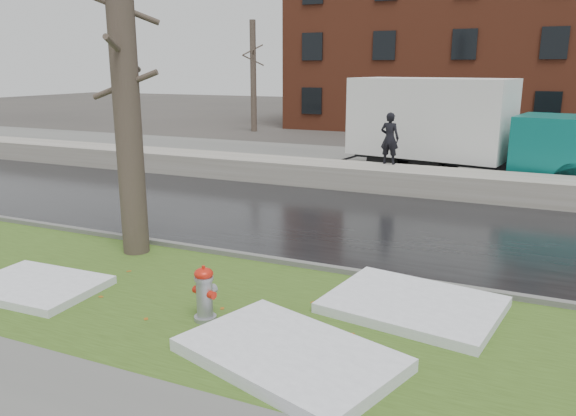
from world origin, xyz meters
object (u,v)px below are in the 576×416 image
at_px(tree, 126,88).
at_px(worker, 390,138).
at_px(box_truck, 461,127).
at_px(fire_hydrant, 205,291).

distance_m(tree, worker, 9.58).
bearing_deg(box_truck, worker, -120.70).
bearing_deg(worker, tree, 75.50).
height_order(fire_hydrant, tree, tree).
height_order(fire_hydrant, worker, worker).
xyz_separation_m(fire_hydrant, box_truck, (1.91, 13.28, 1.32)).
bearing_deg(tree, fire_hydrant, -35.47).
xyz_separation_m(fire_hydrant, tree, (-3.11, 2.21, 2.90)).
bearing_deg(box_truck, fire_hydrant, -87.72).
xyz_separation_m(box_truck, worker, (-1.91, -2.19, -0.24)).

